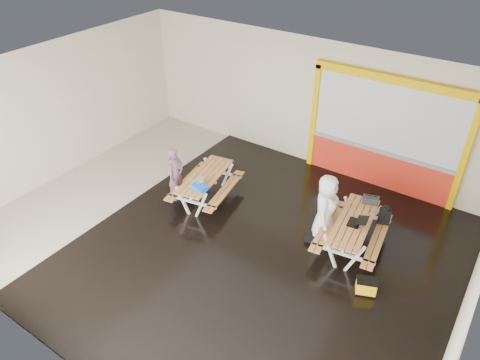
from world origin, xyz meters
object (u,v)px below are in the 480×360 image
Objects in this scene: picnic_table_right at (353,228)px; toolbox at (371,200)px; blue_pouch at (200,187)px; person_left at (176,174)px; fluke_bag at (366,287)px; backpack at (385,215)px; laptop_right at (357,222)px; picnic_table_left at (206,181)px; person_right at (326,208)px; laptop_left at (197,182)px; dark_case at (313,238)px.

picnic_table_right is 0.83m from toolbox.
picnic_table_right is at bearing 14.25° from blue_pouch.
person_left is 2.99× the size of fluke_bag.
toolbox is 0.45m from backpack.
fluke_bag is at bearing -55.90° from laptop_right.
person_left is at bearing 171.10° from blue_pouch.
blue_pouch is at bearing -158.68° from backpack.
fluke_bag is at bearing -9.29° from picnic_table_left.
person_right is 3.03m from laptop_left.
fluke_bag is (4.41, -0.72, -0.36)m from picnic_table_left.
laptop_left is 3.73m from laptop_right.
backpack reaches higher than picnic_table_left.
dark_case is (-0.75, -0.24, -0.47)m from picnic_table_right.
laptop_right is 0.85m from toolbox.
picnic_table_right is 1.36m from fluke_bag.
toolbox is 0.83× the size of fluke_bag.
picnic_table_right is at bearing -103.98° from person_right.
picnic_table_left is 1.28× the size of person_right.
laptop_right is at bearing 4.32° from picnic_table_left.
blue_pouch is 2.80m from dark_case.
laptop_right is 1.10m from dark_case.
laptop_right reaches higher than backpack.
picnic_table_left is at bearing 98.63° from laptop_left.
laptop_left reaches higher than picnic_table_left.
person_left reaches higher than picnic_table_left.
person_right is 3.85× the size of backpack.
person_left is at bearing -163.77° from backpack.
laptop_right reaches higher than picnic_table_right.
person_right is at bearing -150.28° from backpack.
blue_pouch is at bearing -64.53° from picnic_table_left.
laptop_right is at bearing -117.42° from backpack.
toolbox is at bearing 22.66° from laptop_left.
picnic_table_left is 3.02m from person_right.
toolbox is (3.69, 1.13, 0.27)m from picnic_table_left.
laptop_right is 3.57m from blue_pouch.
laptop_left is 1.03× the size of backpack.
person_right reaches higher than backpack.
picnic_table_right is 5.97× the size of blue_pouch.
picnic_table_left is 5.87× the size of dark_case.
laptop_left reaches higher than blue_pouch.
person_right is 0.74m from laptop_right.
laptop_left is at bearing -161.34° from backpack.
person_left is at bearing -171.21° from laptop_right.
blue_pouch is 0.75× the size of fluke_bag.
laptop_left is (-2.93, -0.74, -0.01)m from person_right.
dark_case is at bearing 9.62° from laptop_left.
picnic_table_left is at bearing -175.68° from laptop_right.
person_right is 4.21× the size of toolbox.
dark_case is at bearing 1.92° from picnic_table_left.
person_right is 1.87m from fluke_bag.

